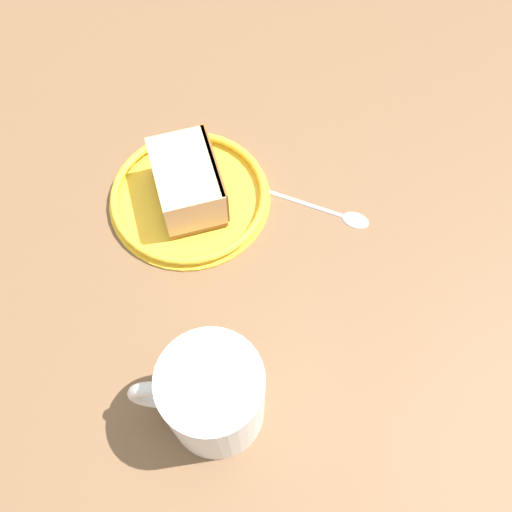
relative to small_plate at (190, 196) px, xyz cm
name	(u,v)px	position (x,y,z in cm)	size (l,w,h in cm)	color
ground_plane	(213,255)	(6.13, 2.93, -2.07)	(147.61, 147.61, 2.63)	brown
small_plate	(190,196)	(0.00, 0.00, 0.00)	(17.88, 17.88, 1.54)	yellow
cake_slice	(189,182)	(-0.08, 0.26, 2.65)	(11.30, 9.61, 5.45)	brown
tea_mug	(211,397)	(23.06, 4.43, 4.72)	(8.54, 11.49, 10.81)	white
teaspoon	(336,212)	(1.28, 16.14, -0.41)	(5.59, 12.87, 0.80)	silver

